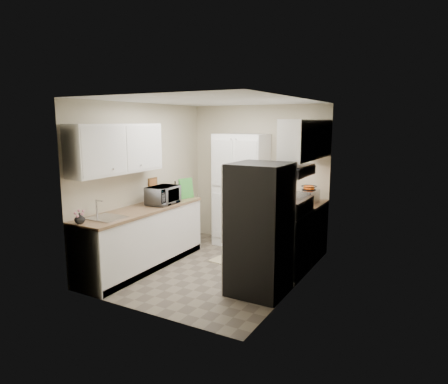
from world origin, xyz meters
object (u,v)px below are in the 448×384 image
object	(u,v)px
pantry_cabinet	(241,190)
refrigerator	(260,229)
microwave	(163,195)
toaster_oven	(307,197)
electric_range	(284,241)
wine_bottle	(175,190)

from	to	relation	value
pantry_cabinet	refrigerator	bearing A→B (deg)	-56.54
microwave	toaster_oven	size ratio (longest dim) A/B	1.37
electric_range	microwave	bearing A→B (deg)	-167.85
pantry_cabinet	toaster_oven	distance (m)	1.27
pantry_cabinet	wine_bottle	distance (m)	1.17
toaster_oven	electric_range	bearing A→B (deg)	-90.91
refrigerator	toaster_oven	bearing A→B (deg)	85.70
pantry_cabinet	electric_range	bearing A→B (deg)	-38.22
pantry_cabinet	toaster_oven	size ratio (longest dim) A/B	5.33
electric_range	wine_bottle	xyz separation A→B (m)	(-2.03, 0.12, 0.57)
refrigerator	microwave	xyz separation A→B (m)	(-1.85, 0.39, 0.21)
wine_bottle	microwave	bearing A→B (deg)	-74.80
electric_range	wine_bottle	bearing A→B (deg)	176.67
electric_range	refrigerator	xyz separation A→B (m)	(-0.03, -0.80, 0.37)
pantry_cabinet	microwave	xyz separation A→B (m)	(-0.71, -1.33, 0.06)
refrigerator	microwave	size ratio (longest dim) A/B	3.30
electric_range	refrigerator	size ratio (longest dim) A/B	0.66
toaster_oven	microwave	bearing A→B (deg)	-143.95
pantry_cabinet	toaster_oven	bearing A→B (deg)	-7.22
toaster_oven	pantry_cabinet	bearing A→B (deg)	178.06
refrigerator	toaster_oven	size ratio (longest dim) A/B	4.53
pantry_cabinet	wine_bottle	world-z (taller)	pantry_cabinet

